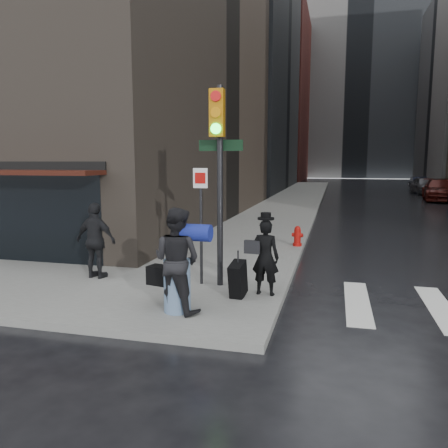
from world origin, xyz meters
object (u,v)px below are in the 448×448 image
(man_jeans, at_px, (177,260))
(parked_car_5, at_px, (419,183))
(traffic_light, at_px, (217,159))
(man_greycoat, at_px, (96,241))
(parked_car_3, at_px, (440,190))
(parked_car_4, at_px, (425,186))
(fire_hydrant, at_px, (297,237))
(man_overcoat, at_px, (260,261))

(man_jeans, xyz_separation_m, parked_car_5, (11.23, 41.86, -0.45))
(traffic_light, xyz_separation_m, parked_car_5, (10.95, 40.07, -2.31))
(man_greycoat, relative_size, parked_car_5, 0.44)
(parked_car_3, relative_size, parked_car_4, 1.21)
(traffic_light, relative_size, parked_car_4, 0.95)
(man_greycoat, distance_m, parked_car_4, 35.93)
(man_jeans, distance_m, traffic_light, 2.60)
(man_jeans, relative_size, fire_hydrant, 2.93)
(man_overcoat, bearing_deg, traffic_light, -17.30)
(man_greycoat, bearing_deg, man_overcoat, -178.80)
(man_jeans, bearing_deg, traffic_light, -86.28)
(man_jeans, bearing_deg, man_overcoat, -121.07)
(man_jeans, bearing_deg, man_greycoat, -20.29)
(man_overcoat, distance_m, parked_car_4, 35.02)
(traffic_light, distance_m, fire_hydrant, 5.95)
(man_jeans, xyz_separation_m, parked_car_3, (10.44, 28.44, -0.32))
(man_jeans, height_order, parked_car_3, man_jeans)
(man_overcoat, bearing_deg, parked_car_3, -103.46)
(fire_hydrant, distance_m, parked_car_4, 29.53)
(parked_car_3, relative_size, parked_car_5, 1.37)
(parked_car_3, bearing_deg, fire_hydrant, -106.53)
(parked_car_3, distance_m, parked_car_5, 13.45)
(man_overcoat, distance_m, traffic_light, 2.37)
(parked_car_3, bearing_deg, parked_car_4, 94.73)
(traffic_light, distance_m, parked_car_3, 28.59)
(parked_car_3, bearing_deg, parked_car_5, 92.47)
(traffic_light, relative_size, fire_hydrant, 6.59)
(parked_car_3, height_order, parked_car_5, parked_car_3)
(man_greycoat, xyz_separation_m, traffic_light, (2.99, 0.03, 1.92))
(man_jeans, distance_m, parked_car_3, 30.30)
(man_jeans, distance_m, fire_hydrant, 7.23)
(parked_car_4, bearing_deg, man_greycoat, -115.42)
(parked_car_5, bearing_deg, parked_car_4, -94.84)
(man_jeans, height_order, man_greycoat, man_jeans)
(man_greycoat, height_order, parked_car_4, man_greycoat)
(traffic_light, relative_size, parked_car_3, 0.78)
(traffic_light, bearing_deg, man_greycoat, 179.52)
(man_overcoat, bearing_deg, parked_car_4, -100.15)
(traffic_light, bearing_deg, man_overcoat, -23.57)
(fire_hydrant, bearing_deg, parked_car_3, 67.63)
(parked_car_3, bearing_deg, man_greycoat, -110.40)
(fire_hydrant, distance_m, parked_car_3, 23.17)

